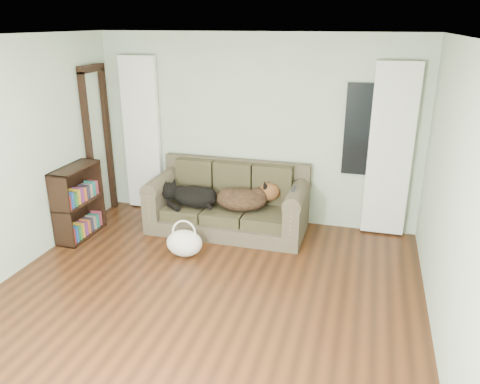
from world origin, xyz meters
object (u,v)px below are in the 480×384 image
(dog_black_lab, at_px, (192,196))
(dog_shepherd, at_px, (245,199))
(sofa, at_px, (228,199))
(bookshelf, at_px, (78,201))
(tote_bag, at_px, (184,243))

(dog_black_lab, xyz_separation_m, dog_shepherd, (0.73, 0.08, 0.01))
(sofa, bearing_deg, bookshelf, -158.75)
(sofa, distance_m, dog_black_lab, 0.49)
(sofa, distance_m, tote_bag, 0.96)
(dog_black_lab, relative_size, dog_shepherd, 0.91)
(bookshelf, bearing_deg, tote_bag, -9.22)
(sofa, xyz_separation_m, tote_bag, (-0.29, -0.87, -0.29))
(dog_black_lab, xyz_separation_m, bookshelf, (-1.36, -0.61, 0.02))
(dog_black_lab, height_order, bookshelf, bookshelf)
(sofa, height_order, bookshelf, bookshelf)
(sofa, bearing_deg, dog_black_lab, -167.31)
(tote_bag, bearing_deg, bookshelf, 174.24)
(sofa, xyz_separation_m, dog_black_lab, (-0.48, -0.11, 0.03))
(dog_shepherd, bearing_deg, tote_bag, 48.76)
(dog_shepherd, xyz_separation_m, bookshelf, (-2.09, -0.68, 0.01))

